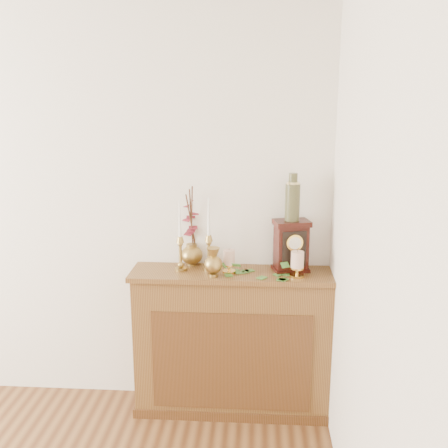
# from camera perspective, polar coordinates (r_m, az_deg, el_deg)

# --- Properties ---
(console_shelf) EXTENTS (1.24, 0.34, 0.93)m
(console_shelf) POSITION_cam_1_polar(r_m,az_deg,el_deg) (3.38, 0.91, -13.12)
(console_shelf) COLOR brown
(console_shelf) RESTS_ON ground
(candlestick_left) EXTENTS (0.07, 0.07, 0.44)m
(candlestick_left) POSITION_cam_1_polar(r_m,az_deg,el_deg) (3.18, -4.78, -2.61)
(candlestick_left) COLOR #A07E40
(candlestick_left) RESTS_ON console_shelf
(candlestick_center) EXTENTS (0.07, 0.07, 0.45)m
(candlestick_center) POSITION_cam_1_polar(r_m,az_deg,el_deg) (3.18, -1.66, -2.48)
(candlestick_center) COLOR #A07E40
(candlestick_center) RESTS_ON console_shelf
(bud_vase) EXTENTS (0.11, 0.11, 0.18)m
(bud_vase) POSITION_cam_1_polar(r_m,az_deg,el_deg) (3.08, -1.17, -4.21)
(bud_vase) COLOR #A07E40
(bud_vase) RESTS_ON console_shelf
(ginger_jar) EXTENTS (0.21, 0.22, 0.51)m
(ginger_jar) POSITION_cam_1_polar(r_m,az_deg,el_deg) (3.29, -3.59, -0.45)
(ginger_jar) COLOR #A07E40
(ginger_jar) RESTS_ON console_shelf
(pillar_candle_left) EXTENTS (0.08, 0.08, 0.15)m
(pillar_candle_left) POSITION_cam_1_polar(r_m,az_deg,el_deg) (3.14, 0.55, -3.95)
(pillar_candle_left) COLOR #E3B34F
(pillar_candle_left) RESTS_ON console_shelf
(pillar_candle_right) EXTENTS (0.09, 0.09, 0.17)m
(pillar_candle_right) POSITION_cam_1_polar(r_m,az_deg,el_deg) (3.10, 7.98, -4.21)
(pillar_candle_right) COLOR #E3B34F
(pillar_candle_right) RESTS_ON console_shelf
(ivy_garland) EXTENTS (0.49, 0.22, 0.09)m
(ivy_garland) POSITION_cam_1_polar(r_m,az_deg,el_deg) (3.12, 2.77, -5.32)
(ivy_garland) COLOR #3E722B
(ivy_garland) RESTS_ON console_shelf
(mantel_clock) EXTENTS (0.24, 0.19, 0.31)m
(mantel_clock) POSITION_cam_1_polar(r_m,az_deg,el_deg) (3.19, 7.32, -2.42)
(mantel_clock) COLOR #380E0B
(mantel_clock) RESTS_ON console_shelf
(ceramic_vase) EXTENTS (0.09, 0.09, 0.28)m
(ceramic_vase) POSITION_cam_1_polar(r_m,az_deg,el_deg) (3.12, 7.47, 2.66)
(ceramic_vase) COLOR #162D22
(ceramic_vase) RESTS_ON mantel_clock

